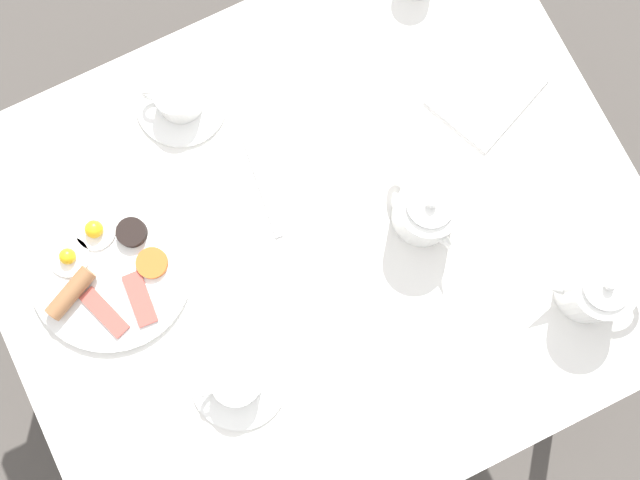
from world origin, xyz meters
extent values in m
plane|color=#4C4742|center=(0.00, 0.00, 0.00)|extent=(8.00, 8.00, 0.00)
cube|color=silver|center=(0.00, 0.00, 0.69)|extent=(0.90, 1.08, 0.03)
cylinder|color=brown|center=(-0.40, -0.49, 0.34)|extent=(0.04, 0.04, 0.68)
cylinder|color=brown|center=(0.40, -0.49, 0.34)|extent=(0.04, 0.04, 0.68)
cylinder|color=brown|center=(0.40, 0.49, 0.34)|extent=(0.04, 0.04, 0.68)
cylinder|color=white|center=(0.11, 0.33, 0.71)|extent=(0.27, 0.27, 0.01)
cylinder|color=white|center=(0.18, 0.33, 0.72)|extent=(0.07, 0.07, 0.00)
sphere|color=yellow|center=(0.18, 0.33, 0.73)|extent=(0.03, 0.03, 0.03)
cylinder|color=white|center=(0.16, 0.39, 0.72)|extent=(0.07, 0.07, 0.00)
sphere|color=yellow|center=(0.16, 0.39, 0.73)|extent=(0.03, 0.03, 0.03)
cylinder|color=brown|center=(0.10, 0.41, 0.73)|extent=(0.07, 0.10, 0.03)
cube|color=#B74C42|center=(0.05, 0.37, 0.72)|extent=(0.10, 0.06, 0.01)
cube|color=#B74C42|center=(0.04, 0.31, 0.72)|extent=(0.09, 0.04, 0.01)
cylinder|color=#D16023|center=(0.09, 0.27, 0.72)|extent=(0.05, 0.05, 0.01)
cylinder|color=black|center=(0.15, 0.28, 0.73)|extent=(0.05, 0.05, 0.02)
cylinder|color=white|center=(-0.27, -0.36, 0.75)|extent=(0.11, 0.11, 0.09)
cylinder|color=white|center=(-0.27, -0.36, 0.81)|extent=(0.08, 0.08, 0.01)
sphere|color=white|center=(-0.27, -0.36, 0.82)|extent=(0.02, 0.02, 0.02)
cone|color=white|center=(-0.24, -0.30, 0.76)|extent=(0.04, 0.06, 0.05)
torus|color=white|center=(-0.30, -0.41, 0.75)|extent=(0.04, 0.07, 0.08)
cylinder|color=white|center=(-0.04, -0.17, 0.75)|extent=(0.11, 0.11, 0.09)
cylinder|color=white|center=(-0.04, -0.17, 0.81)|extent=(0.08, 0.08, 0.01)
sphere|color=white|center=(-0.04, -0.17, 0.82)|extent=(0.02, 0.02, 0.02)
cone|color=white|center=(-0.11, -0.18, 0.76)|extent=(0.06, 0.02, 0.05)
torus|color=white|center=(0.02, -0.17, 0.75)|extent=(0.08, 0.02, 0.08)
cylinder|color=white|center=(0.32, 0.11, 0.71)|extent=(0.16, 0.16, 0.01)
cylinder|color=white|center=(0.32, 0.11, 0.74)|extent=(0.08, 0.08, 0.05)
cylinder|color=brown|center=(0.32, 0.11, 0.73)|extent=(0.07, 0.07, 0.04)
torus|color=white|center=(0.35, 0.15, 0.74)|extent=(0.03, 0.04, 0.04)
cylinder|color=white|center=(-0.15, 0.22, 0.71)|extent=(0.16, 0.16, 0.01)
cylinder|color=white|center=(-0.15, 0.22, 0.74)|extent=(0.08, 0.08, 0.05)
cylinder|color=brown|center=(-0.15, 0.22, 0.73)|extent=(0.07, 0.07, 0.04)
torus|color=white|center=(-0.15, 0.26, 0.74)|extent=(0.01, 0.04, 0.04)
cube|color=white|center=(0.11, -0.38, 0.71)|extent=(0.20, 0.22, 0.01)
cube|color=silver|center=(0.13, 0.05, 0.71)|extent=(0.18, 0.04, 0.00)
camera|label=1|loc=(-0.17, 0.09, 1.95)|focal=42.00mm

